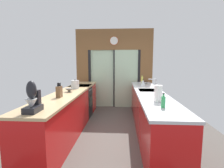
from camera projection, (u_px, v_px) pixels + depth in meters
The scene contains 14 objects.
ground_plane at pixel (110, 126), 4.22m from camera, with size 5.04×7.60×0.02m, color #4C4742.
back_wall_unit at pixel (114, 64), 5.81m from camera, with size 2.64×0.12×2.70m.
left_counter_run at pixel (68, 112), 3.75m from camera, with size 0.62×3.80×0.92m.
right_counter_run at pixel (149, 112), 3.81m from camera, with size 0.62×3.80×0.92m.
sink_faucet at pixel (155, 83), 3.96m from camera, with size 0.19×0.02×0.27m.
oven_range at pixel (81, 101), 4.86m from camera, with size 0.60×0.60×0.92m.
mixing_bowl at pixel (69, 90), 3.73m from camera, with size 0.19×0.19×0.07m.
knife_block at pixel (59, 92), 3.14m from camera, with size 0.08×0.14×0.28m.
stand_mixer at pixel (33, 100), 2.21m from camera, with size 0.17×0.27×0.42m.
stock_pot at pixel (75, 84), 4.19m from camera, with size 0.21×0.21×0.23m.
kettle at pixel (143, 83), 4.83m from camera, with size 0.24×0.16×0.18m.
soap_bottle_near at pixel (163, 102), 2.43m from camera, with size 0.06×0.06×0.21m.
soap_bottle_far at pixel (142, 80), 5.06m from camera, with size 0.06×0.06×0.28m.
paper_towel_roll at pixel (158, 94), 2.78m from camera, with size 0.15×0.15×0.31m.
Camera 1 is at (0.29, -3.44, 1.58)m, focal length 26.85 mm.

